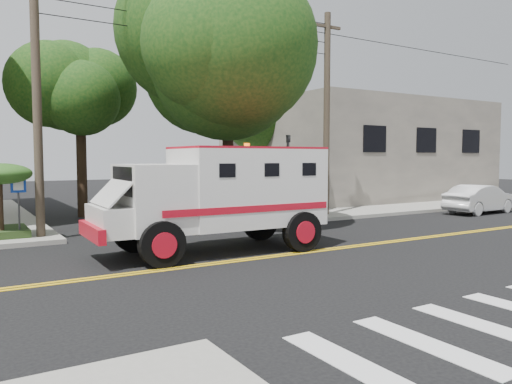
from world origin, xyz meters
TOP-DOWN VIEW (x-y plane):
  - ground at (0.00, 0.00)m, footprint 100.00×100.00m
  - sidewalk_ne at (13.50, 13.50)m, footprint 17.00×17.00m
  - building_right at (15.00, 14.00)m, footprint 14.00×12.00m
  - utility_pole_left at (-5.60, 6.00)m, footprint 0.28×0.28m
  - utility_pole_right at (6.30, 6.20)m, footprint 0.28×0.28m
  - tree_main at (1.94, 6.21)m, footprint 6.08×5.70m
  - tree_left at (-2.68, 11.79)m, footprint 4.48×4.20m
  - tree_right at (8.84, 15.77)m, footprint 4.80×4.50m
  - traffic_signal at (3.80, 5.60)m, footprint 0.15×0.18m
  - accessibility_sign at (-6.20, 6.17)m, footprint 0.45×0.10m
  - armored_truck at (-1.46, 1.39)m, footprint 6.61×2.76m
  - parked_sedan at (13.69, 3.59)m, footprint 4.23×1.66m
  - pedestrian_a at (5.50, 5.50)m, footprint 0.70×0.62m
  - pedestrian_b at (6.21, 6.85)m, footprint 1.01×0.90m

SIDE VIEW (x-z plane):
  - ground at x=0.00m, z-range 0.00..0.00m
  - sidewalk_ne at x=13.50m, z-range 0.00..0.15m
  - parked_sedan at x=13.69m, z-range 0.00..1.37m
  - pedestrian_a at x=5.50m, z-range 0.15..1.75m
  - pedestrian_b at x=6.21m, z-range 0.15..1.87m
  - accessibility_sign at x=-6.20m, z-range 0.35..2.38m
  - armored_truck at x=-1.46m, z-range 0.21..3.19m
  - traffic_signal at x=3.80m, z-range 0.43..4.03m
  - building_right at x=15.00m, z-range 0.15..6.15m
  - utility_pole_left at x=-5.60m, z-range 0.00..9.00m
  - utility_pole_right at x=6.30m, z-range 0.00..9.00m
  - tree_left at x=-2.68m, z-range 1.88..9.58m
  - tree_right at x=8.84m, z-range 1.99..10.19m
  - tree_main at x=1.94m, z-range 2.27..12.12m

